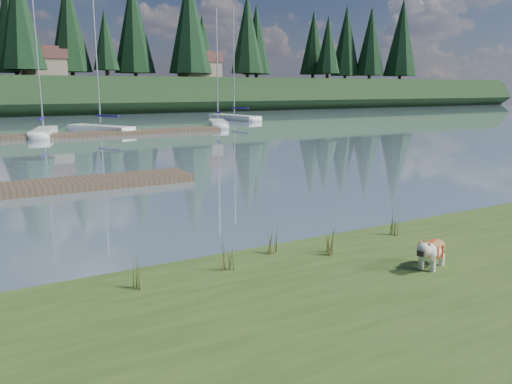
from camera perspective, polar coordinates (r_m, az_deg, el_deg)
ground at (r=40.77m, az=-24.26°, el=5.59°), size 200.00×200.00×0.00m
bank at (r=6.66m, az=7.79°, el=-20.45°), size 60.00×9.00×0.35m
ridge at (r=83.54m, az=-27.17°, el=9.75°), size 200.00×20.00×5.00m
bulldog at (r=10.10m, az=19.46°, el=-6.17°), size 0.99×0.62×0.58m
dock_far at (r=40.98m, az=-21.49°, el=6.05°), size 26.00×2.20×0.30m
sailboat_bg_2 at (r=43.19m, az=-22.99°, el=6.43°), size 2.99×7.30×10.85m
sailboat_bg_3 at (r=45.05m, az=-17.86°, el=6.98°), size 4.93×7.43×11.26m
sailboat_bg_4 at (r=49.62m, az=-4.42°, el=7.91°), size 3.98×7.48×11.03m
sailboat_bg_5 at (r=59.53m, az=-2.96°, el=8.57°), size 3.32×9.18×12.75m
weed_0 at (r=9.40m, az=-3.18°, el=-7.26°), size 0.17×0.14×0.71m
weed_1 at (r=10.36m, az=2.05°, el=-5.73°), size 0.17×0.14×0.58m
weed_2 at (r=10.38m, az=8.67°, el=-5.69°), size 0.17×0.14×0.64m
weed_3 at (r=8.83m, az=-13.64°, el=-9.09°), size 0.17×0.14×0.63m
weed_4 at (r=10.64m, az=8.31°, el=-5.64°), size 0.17×0.14×0.46m
weed_5 at (r=12.06m, az=15.83°, el=-3.44°), size 0.17×0.14×0.67m
mud_lip at (r=10.18m, az=-7.41°, el=-9.27°), size 60.00×0.50×0.14m
conifer_4 at (r=77.30m, az=-25.39°, el=17.74°), size 6.16×6.16×15.10m
conifer_5 at (r=82.85m, az=-16.84°, el=16.30°), size 3.96×3.96×10.35m
conifer_6 at (r=85.15m, az=-7.63°, el=18.69°), size 7.04×7.04×17.00m
conifer_7 at (r=93.66m, az=0.04°, el=17.05°), size 5.28×5.28×13.20m
conifer_8 at (r=97.35m, az=8.23°, el=16.34°), size 4.62×4.62×11.77m
conifer_9 at (r=107.99m, az=12.98°, el=16.43°), size 5.94×5.94×14.62m
house_1 at (r=82.08m, az=-23.15°, el=13.45°), size 6.30×5.30×4.65m
house_2 at (r=86.28m, az=-6.48°, el=14.18°), size 6.30×5.30×4.65m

